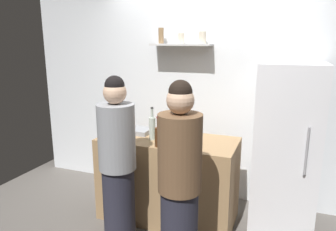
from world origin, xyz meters
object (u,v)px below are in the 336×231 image
object	(u,v)px
refrigerator	(286,147)
wine_bottle_pale_glass	(152,127)
baking_pan	(136,131)
utensil_holder	(192,139)
water_bottle_plastic	(176,129)
person_brown_jacket	(180,186)
wine_bottle_green_glass	(166,131)
person_grey_hoodie	(118,165)
wine_bottle_amber_glass	(158,136)

from	to	relation	value
refrigerator	wine_bottle_pale_glass	xyz separation A→B (m)	(-1.31, -0.42, 0.18)
baking_pan	utensil_holder	bearing A→B (deg)	-16.04
baking_pan	water_bottle_plastic	world-z (taller)	water_bottle_plastic
water_bottle_plastic	person_brown_jacket	xyz separation A→B (m)	(0.34, -0.87, -0.20)
baking_pan	wine_bottle_green_glass	world-z (taller)	wine_bottle_green_glass
wine_bottle_pale_glass	baking_pan	bearing A→B (deg)	149.72
wine_bottle_pale_glass	person_grey_hoodie	bearing A→B (deg)	-104.24
wine_bottle_amber_glass	utensil_holder	bearing A→B (deg)	25.60
person_brown_jacket	wine_bottle_pale_glass	bearing A→B (deg)	-83.12
refrigerator	baking_pan	world-z (taller)	refrigerator
refrigerator	wine_bottle_green_glass	world-z (taller)	refrigerator
wine_bottle_amber_glass	baking_pan	bearing A→B (deg)	140.62
refrigerator	person_brown_jacket	distance (m)	1.37
refrigerator	wine_bottle_amber_glass	bearing A→B (deg)	-152.66
refrigerator	water_bottle_plastic	distance (m)	1.15
water_bottle_plastic	person_brown_jacket	bearing A→B (deg)	-68.48
water_bottle_plastic	wine_bottle_green_glass	bearing A→B (deg)	-106.14
wine_bottle_amber_glass	water_bottle_plastic	xyz separation A→B (m)	(0.06, 0.33, -0.01)
wine_bottle_amber_glass	wine_bottle_pale_glass	bearing A→B (deg)	128.21
utensil_holder	person_grey_hoodie	xyz separation A→B (m)	(-0.57, -0.46, -0.17)
refrigerator	person_brown_jacket	bearing A→B (deg)	-123.79
wine_bottle_pale_glass	person_grey_hoodie	distance (m)	0.57
baking_pan	person_grey_hoodie	size ratio (longest dim) A/B	0.21
utensil_holder	water_bottle_plastic	distance (m)	0.30
person_brown_jacket	wine_bottle_green_glass	bearing A→B (deg)	-91.79
baking_pan	person_grey_hoodie	bearing A→B (deg)	-77.28
wine_bottle_pale_glass	person_grey_hoodie	xyz separation A→B (m)	(-0.13, -0.50, -0.24)
baking_pan	person_brown_jacket	world-z (taller)	person_brown_jacket
baking_pan	water_bottle_plastic	xyz separation A→B (m)	(0.49, -0.02, 0.07)
wine_bottle_amber_glass	person_grey_hoodie	world-z (taller)	person_grey_hoodie
wine_bottle_pale_glass	water_bottle_plastic	size ratio (longest dim) A/B	1.58
water_bottle_plastic	person_brown_jacket	world-z (taller)	person_brown_jacket
person_brown_jacket	utensil_holder	bearing A→B (deg)	-111.27
person_grey_hoodie	wine_bottle_pale_glass	bearing A→B (deg)	-171.43
wine_bottle_amber_glass	person_brown_jacket	distance (m)	0.70
utensil_holder	wine_bottle_amber_glass	xyz separation A→B (m)	(-0.29, -0.14, 0.04)
wine_bottle_pale_glass	person_brown_jacket	xyz separation A→B (m)	(0.55, -0.72, -0.23)
utensil_holder	wine_bottle_amber_glass	size ratio (longest dim) A/B	0.74
wine_bottle_green_glass	person_brown_jacket	distance (m)	0.83
baking_pan	refrigerator	bearing A→B (deg)	9.12
wine_bottle_green_glass	water_bottle_plastic	xyz separation A→B (m)	(0.05, 0.16, -0.01)
wine_bottle_pale_glass	wine_bottle_green_glass	bearing A→B (deg)	-4.49
baking_pan	wine_bottle_amber_glass	bearing A→B (deg)	-39.38
wine_bottle_pale_glass	refrigerator	bearing A→B (deg)	17.63
baking_pan	utensil_holder	size ratio (longest dim) A/B	1.53
utensil_holder	person_brown_jacket	size ratio (longest dim) A/B	0.14
wine_bottle_green_glass	person_grey_hoodie	world-z (taller)	person_grey_hoodie
baking_pan	wine_bottle_amber_glass	distance (m)	0.55
wine_bottle_pale_glass	person_grey_hoodie	size ratio (longest dim) A/B	0.21
refrigerator	person_brown_jacket	xyz separation A→B (m)	(-0.76, -1.14, -0.05)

